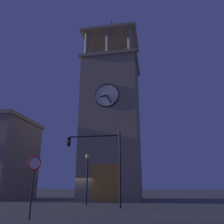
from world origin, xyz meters
TOP-DOWN VIEW (x-y plane):
  - ground_plane at (0.00, 0.00)m, footprint 200.00×200.00m
  - clocktower at (-2.83, -2.91)m, footprint 7.80×7.21m
  - traffic_signal_near at (-3.96, 7.57)m, footprint 4.68×0.41m
  - street_lamp at (-2.15, 5.62)m, footprint 0.44×0.44m
  - no_horn_sign at (-1.85, 14.83)m, footprint 0.78×0.14m

SIDE VIEW (x-z plane):
  - ground_plane at x=0.00m, z-range 0.00..0.00m
  - no_horn_sign at x=-1.85m, z-range 0.93..4.15m
  - street_lamp at x=-2.15m, z-range 0.94..5.41m
  - traffic_signal_near at x=-3.96m, z-range 1.12..7.20m
  - clocktower at x=-2.83m, z-range -3.30..22.80m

